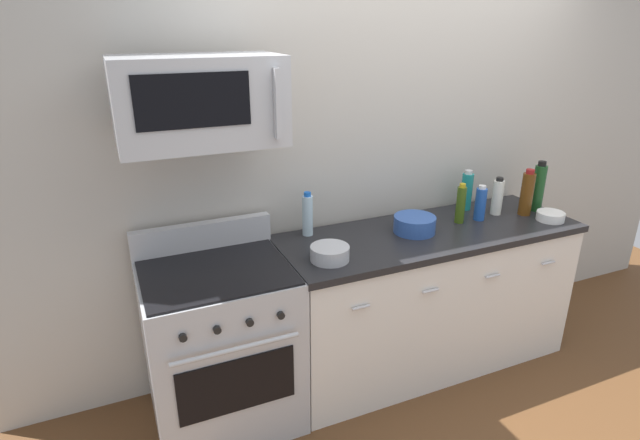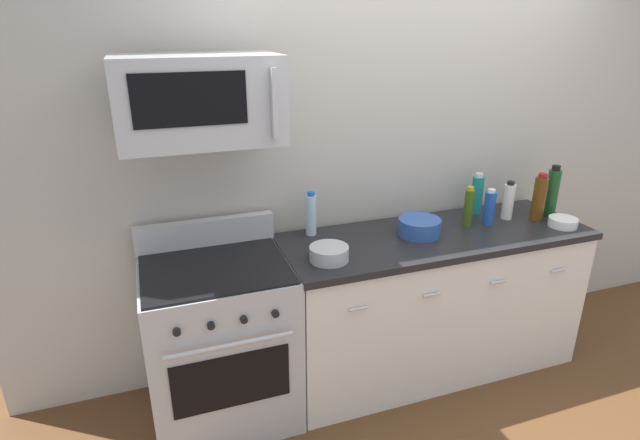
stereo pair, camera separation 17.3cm
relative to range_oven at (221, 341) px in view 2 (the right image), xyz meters
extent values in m
plane|color=brown|center=(1.30, 0.00, -0.47)|extent=(5.94, 5.94, 0.00)
cube|color=#B7B2A8|center=(1.30, 0.41, 0.88)|extent=(4.95, 0.10, 2.70)
cube|color=silver|center=(1.30, 0.00, -0.03)|extent=(1.83, 0.62, 0.88)
cube|color=black|center=(1.30, 0.00, 0.43)|extent=(1.86, 0.65, 0.04)
cube|color=black|center=(1.30, -0.28, -0.42)|extent=(1.83, 0.02, 0.10)
cylinder|color=silver|center=(0.66, -0.33, 0.25)|extent=(0.10, 0.02, 0.02)
cylinder|color=silver|center=(1.09, -0.33, 0.25)|extent=(0.10, 0.02, 0.02)
cylinder|color=silver|center=(1.52, -0.33, 0.25)|extent=(0.10, 0.02, 0.02)
cylinder|color=silver|center=(1.94, -0.33, 0.25)|extent=(0.10, 0.02, 0.02)
cube|color=#B7BABF|center=(0.00, 0.00, -0.01)|extent=(0.76, 0.64, 0.91)
cube|color=black|center=(0.00, -0.33, -0.02)|extent=(0.58, 0.01, 0.30)
cylinder|color=#B7BABF|center=(0.00, -0.36, 0.21)|extent=(0.61, 0.02, 0.02)
cube|color=#B7BABF|center=(0.00, 0.29, 0.52)|extent=(0.76, 0.06, 0.16)
cube|color=black|center=(0.00, 0.00, 0.45)|extent=(0.73, 0.61, 0.01)
cylinder|color=black|center=(-0.23, -0.34, 0.32)|extent=(0.04, 0.02, 0.04)
cylinder|color=black|center=(-0.08, -0.34, 0.32)|extent=(0.04, 0.02, 0.04)
cylinder|color=black|center=(0.08, -0.34, 0.32)|extent=(0.04, 0.02, 0.04)
cylinder|color=black|center=(0.23, -0.34, 0.32)|extent=(0.04, 0.02, 0.04)
cube|color=#B7BABF|center=(0.00, 0.05, 1.28)|extent=(0.74, 0.40, 0.40)
cube|color=black|center=(-0.06, -0.16, 1.31)|extent=(0.48, 0.01, 0.22)
cube|color=#B7BABF|center=(0.30, -0.17, 1.28)|extent=(0.02, 0.04, 0.30)
cylinder|color=#1E4CA5|center=(1.68, 0.03, 0.55)|extent=(0.07, 0.07, 0.20)
cylinder|color=silver|center=(1.68, 0.03, 0.66)|extent=(0.04, 0.04, 0.02)
cylinder|color=#19471E|center=(2.14, 0.02, 0.60)|extent=(0.08, 0.08, 0.30)
cylinder|color=black|center=(2.14, 0.02, 0.77)|extent=(0.05, 0.05, 0.03)
cylinder|color=#197F7A|center=(1.73, 0.22, 0.57)|extent=(0.07, 0.07, 0.24)
cylinder|color=beige|center=(1.73, 0.22, 0.71)|extent=(0.05, 0.05, 0.02)
cylinder|color=#59330F|center=(2.01, -0.02, 0.59)|extent=(0.08, 0.08, 0.27)
cylinder|color=maroon|center=(2.01, -0.02, 0.74)|extent=(0.05, 0.05, 0.03)
cylinder|color=#385114|center=(1.54, 0.04, 0.57)|extent=(0.06, 0.06, 0.23)
cylinder|color=#B29919|center=(1.54, 0.04, 0.69)|extent=(0.04, 0.04, 0.02)
cylinder|color=silver|center=(0.60, 0.23, 0.57)|extent=(0.06, 0.06, 0.24)
cylinder|color=blue|center=(0.60, 0.23, 0.70)|extent=(0.04, 0.04, 0.02)
cylinder|color=silver|center=(1.85, 0.07, 0.56)|extent=(0.07, 0.07, 0.22)
cylinder|color=black|center=(1.85, 0.07, 0.68)|extent=(0.04, 0.04, 0.02)
cylinder|color=#2D519E|center=(1.19, 0.02, 0.50)|extent=(0.25, 0.25, 0.10)
torus|color=#2D519E|center=(1.19, 0.02, 0.54)|extent=(0.25, 0.25, 0.01)
cylinder|color=#2D519E|center=(1.19, 0.02, 0.46)|extent=(0.14, 0.14, 0.01)
cylinder|color=white|center=(2.09, -0.16, 0.48)|extent=(0.17, 0.17, 0.05)
torus|color=white|center=(2.09, -0.16, 0.50)|extent=(0.17, 0.17, 0.01)
cylinder|color=white|center=(2.09, -0.16, 0.45)|extent=(0.09, 0.09, 0.01)
cylinder|color=#B2B5BA|center=(0.58, -0.13, 0.49)|extent=(0.21, 0.21, 0.08)
torus|color=#B2B5BA|center=(0.58, -0.13, 0.52)|extent=(0.21, 0.21, 0.01)
cylinder|color=#B2B5BA|center=(0.58, -0.13, 0.46)|extent=(0.11, 0.11, 0.01)
camera|label=1|loc=(-0.43, -2.31, 1.62)|focal=28.54mm
camera|label=2|loc=(-0.27, -2.37, 1.62)|focal=28.54mm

